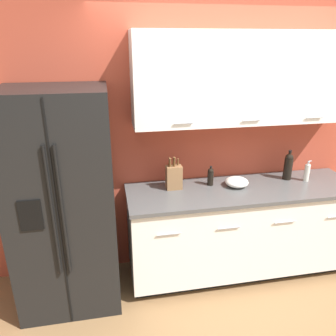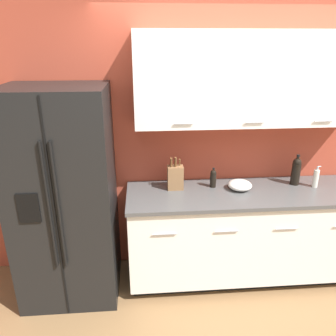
% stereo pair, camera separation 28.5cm
% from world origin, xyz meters
% --- Properties ---
extents(ground_plane, '(14.00, 14.00, 0.00)m').
position_xyz_m(ground_plane, '(0.00, 0.00, 0.00)').
color(ground_plane, olive).
extents(wall_back, '(10.00, 0.39, 2.60)m').
position_xyz_m(wall_back, '(0.03, 0.95, 1.47)').
color(wall_back, '#AD422D').
rests_on(wall_back, ground_plane).
extents(counter_unit, '(2.21, 0.64, 0.92)m').
position_xyz_m(counter_unit, '(0.09, 0.66, 0.47)').
color(counter_unit, black).
rests_on(counter_unit, ground_plane).
extents(refrigerator, '(0.83, 0.74, 1.89)m').
position_xyz_m(refrigerator, '(-1.53, 0.61, 0.95)').
color(refrigerator, black).
rests_on(refrigerator, ground_plane).
extents(knife_block, '(0.14, 0.10, 0.32)m').
position_xyz_m(knife_block, '(-0.56, 0.77, 1.04)').
color(knife_block, olive).
rests_on(knife_block, counter_unit).
extents(wine_bottle, '(0.08, 0.08, 0.30)m').
position_xyz_m(wine_bottle, '(0.59, 0.78, 1.06)').
color(wine_bottle, black).
rests_on(wine_bottle, counter_unit).
extents(soap_dispenser, '(0.06, 0.05, 0.21)m').
position_xyz_m(soap_dispenser, '(0.75, 0.70, 1.01)').
color(soap_dispenser, silver).
rests_on(soap_dispenser, counter_unit).
extents(oil_bottle, '(0.06, 0.06, 0.19)m').
position_xyz_m(oil_bottle, '(-0.21, 0.78, 1.01)').
color(oil_bottle, black).
rests_on(oil_bottle, counter_unit).
extents(mixing_bowl, '(0.22, 0.22, 0.09)m').
position_xyz_m(mixing_bowl, '(0.03, 0.70, 0.97)').
color(mixing_bowl, white).
rests_on(mixing_bowl, counter_unit).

